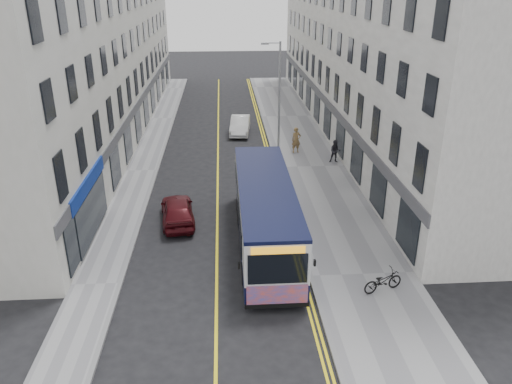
{
  "coord_description": "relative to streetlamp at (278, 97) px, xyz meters",
  "views": [
    {
      "loc": [
        0.47,
        -19.06,
        11.79
      ],
      "look_at": [
        2.04,
        4.47,
        1.6
      ],
      "focal_mm": 35.0,
      "sensor_mm": 36.0,
      "label": 1
    }
  ],
  "objects": [
    {
      "name": "car_maroon",
      "position": [
        -6.21,
        -9.52,
        -3.69
      ],
      "size": [
        2.14,
        4.24,
        1.39
      ],
      "primitive_type": "imported",
      "rotation": [
        0.0,
        0.0,
        3.27
      ],
      "color": "#460B10",
      "rests_on": "ground"
    },
    {
      "name": "ground",
      "position": [
        -4.17,
        -14.0,
        -4.38
      ],
      "size": [
        140.0,
        140.0,
        0.0
      ],
      "primitive_type": "plane",
      "color": "black",
      "rests_on": "ground"
    },
    {
      "name": "pavement_west",
      "position": [
        -9.17,
        -2.0,
        -4.32
      ],
      "size": [
        2.0,
        64.0,
        0.12
      ],
      "primitive_type": "cube",
      "color": "gray",
      "rests_on": "ground"
    },
    {
      "name": "pedestrian_far",
      "position": [
        3.83,
        -1.3,
        -3.48
      ],
      "size": [
        0.83,
        0.68,
        1.56
      ],
      "primitive_type": "imported",
      "rotation": [
        0.0,
        0.0,
        -0.13
      ],
      "color": "black",
      "rests_on": "pavement_east"
    },
    {
      "name": "road_dbl_yellow_outer",
      "position": [
        -0.42,
        -2.0,
        -4.38
      ],
      "size": [
        0.1,
        64.0,
        0.01
      ],
      "primitive_type": "cube",
      "color": "yellow",
      "rests_on": "ground"
    },
    {
      "name": "bicycle",
      "position": [
        2.52,
        -16.5,
        -3.8
      ],
      "size": [
        1.85,
        1.12,
        0.92
      ],
      "primitive_type": "imported",
      "rotation": [
        0.0,
        0.0,
        1.89
      ],
      "color": "black",
      "rests_on": "pavement_east"
    },
    {
      "name": "road_centre_line",
      "position": [
        -4.17,
        -2.0,
        -4.38
      ],
      "size": [
        0.12,
        64.0,
        0.01
      ],
      "primitive_type": "cube",
      "color": "yellow",
      "rests_on": "ground"
    },
    {
      "name": "city_bus",
      "position": [
        -1.87,
        -12.18,
        -2.66
      ],
      "size": [
        2.53,
        10.84,
        3.15
      ],
      "color": "black",
      "rests_on": "ground"
    },
    {
      "name": "terrace_west",
      "position": [
        -13.17,
        7.0,
        2.12
      ],
      "size": [
        6.0,
        46.0,
        13.0
      ],
      "primitive_type": "cube",
      "color": "silver",
      "rests_on": "ground"
    },
    {
      "name": "road_dbl_yellow_inner",
      "position": [
        -0.62,
        -2.0,
        -4.38
      ],
      "size": [
        0.1,
        64.0,
        0.01
      ],
      "primitive_type": "cube",
      "color": "yellow",
      "rests_on": "ground"
    },
    {
      "name": "terrace_east",
      "position": [
        7.33,
        7.0,
        2.12
      ],
      "size": [
        6.0,
        46.0,
        13.0
      ],
      "primitive_type": "cube",
      "color": "white",
      "rests_on": "ground"
    },
    {
      "name": "kerb_west",
      "position": [
        -8.17,
        -2.0,
        -4.32
      ],
      "size": [
        0.18,
        64.0,
        0.13
      ],
      "primitive_type": "cube",
      "color": "slate",
      "rests_on": "ground"
    },
    {
      "name": "pedestrian_near",
      "position": [
        1.47,
        0.95,
        -3.34
      ],
      "size": [
        0.74,
        0.55,
        1.84
      ],
      "primitive_type": "imported",
      "rotation": [
        0.0,
        0.0,
        0.17
      ],
      "color": "brown",
      "rests_on": "pavement_east"
    },
    {
      "name": "pavement_east",
      "position": [
        2.08,
        -2.0,
        -4.32
      ],
      "size": [
        4.5,
        64.0,
        0.12
      ],
      "primitive_type": "cube",
      "color": "gray",
      "rests_on": "ground"
    },
    {
      "name": "car_white",
      "position": [
        -2.37,
        6.36,
        -3.69
      ],
      "size": [
        1.87,
        4.34,
        1.39
      ],
      "primitive_type": "imported",
      "rotation": [
        0.0,
        0.0,
        -0.1
      ],
      "color": "silver",
      "rests_on": "ground"
    },
    {
      "name": "kerb_east",
      "position": [
        -0.17,
        -2.0,
        -4.32
      ],
      "size": [
        0.18,
        64.0,
        0.13
      ],
      "primitive_type": "cube",
      "color": "slate",
      "rests_on": "ground"
    },
    {
      "name": "streetlamp",
      "position": [
        0.0,
        0.0,
        0.0
      ],
      "size": [
        1.32,
        0.18,
        8.0
      ],
      "color": "#92949A",
      "rests_on": "ground"
    }
  ]
}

